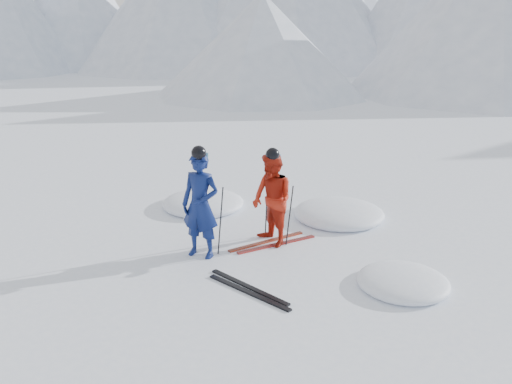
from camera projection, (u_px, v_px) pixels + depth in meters
The scene contains 12 objects.
ground at pixel (332, 284), 8.87m from camera, with size 160.00×160.00×0.00m, color white.
skier_blue at pixel (200, 205), 9.65m from camera, with size 0.71×0.47×1.95m, color #0D1B53.
skier_red at pixel (272, 200), 10.18m from camera, with size 0.87×0.68×1.79m, color #AB1E0D.
pole_blue_left at pixel (194, 216), 10.03m from camera, with size 0.02×0.02×1.30m, color black.
pole_blue_right at pixel (221, 221), 9.80m from camera, with size 0.02×0.02×1.30m, color black.
pole_red_left at pixel (266, 208), 10.63m from camera, with size 0.02×0.02×1.19m, color black.
pole_red_right at pixel (290, 216), 10.22m from camera, with size 0.02×0.02×1.19m, color black.
ski_worn_left at pixel (267, 242), 10.52m from camera, with size 0.09×1.70×0.03m, color black.
ski_worn_right at pixel (277, 244), 10.39m from camera, with size 0.09×1.70×0.03m, color black.
ski_loose_a at pixel (249, 287), 8.74m from camera, with size 0.09×1.70×0.03m, color black.
ski_loose_b at pixel (248, 292), 8.57m from camera, with size 0.09×1.70×0.03m, color black.
snow_lumps at pixel (301, 231), 11.07m from camera, with size 8.98×6.29×0.43m.
Camera 1 is at (3.63, -7.22, 4.15)m, focal length 38.00 mm.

